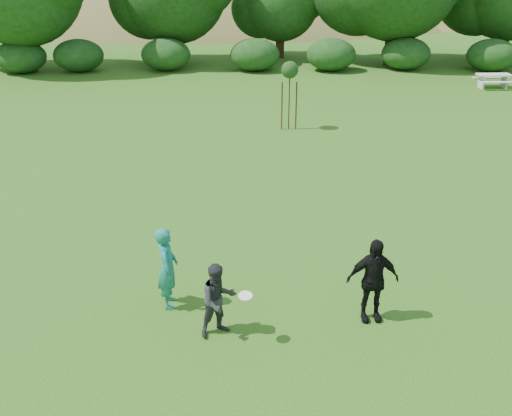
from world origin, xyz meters
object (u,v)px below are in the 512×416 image
at_px(player_grey, 218,300).
at_px(player_black, 373,280).
at_px(player_teal, 167,268).
at_px(picnic_table, 493,79).
at_px(sapling, 290,72).

xyz_separation_m(player_grey, player_black, (3.09, 0.36, 0.14)).
relative_size(player_teal, picnic_table, 1.01).
relative_size(player_black, sapling, 0.64).
bearing_deg(player_black, player_grey, -175.77).
xyz_separation_m(sapling, picnic_table, (12.01, 7.35, -1.90)).
bearing_deg(sapling, player_grey, -101.20).
distance_m(player_black, picnic_table, 24.04).
relative_size(player_black, picnic_table, 1.01).
height_order(player_teal, picnic_table, player_teal).
bearing_deg(player_black, sapling, 88.96).
bearing_deg(player_teal, picnic_table, -42.60).
height_order(player_teal, sapling, sapling).
distance_m(player_teal, player_grey, 1.51).
bearing_deg(player_black, player_teal, 168.13).
height_order(player_teal, player_grey, player_teal).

